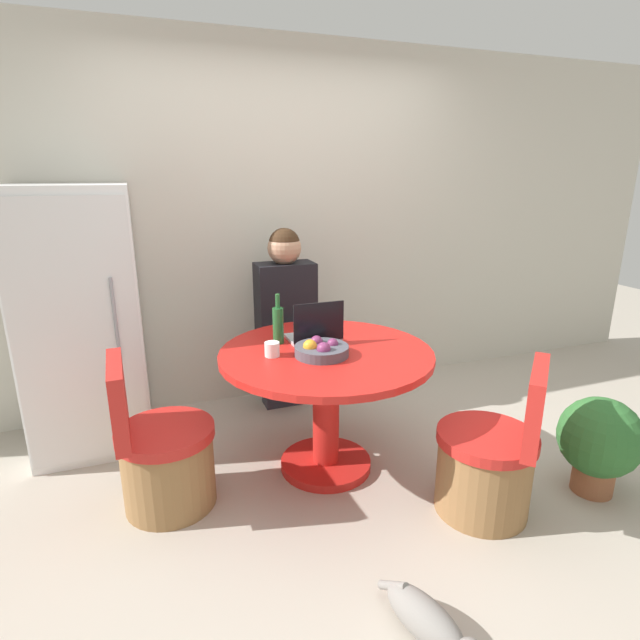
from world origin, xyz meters
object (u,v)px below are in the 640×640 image
Objects in this scene: fruit_bowl at (321,350)px; bottle at (278,324)px; person_seated at (284,312)px; cat at (428,621)px; refrigerator at (82,322)px; dining_table at (326,383)px; chair_left_side at (163,459)px; potted_plant at (599,440)px; chair_near_right_corner at (489,465)px; laptop at (315,332)px.

bottle is at bearing 119.87° from fruit_bowl.
bottle is (-0.21, -0.60, 0.11)m from person_seated.
refrigerator is at bearing -163.98° from cat.
refrigerator is 1.29m from person_seated.
dining_table is 1.44× the size of chair_left_side.
cat is at bearing -83.21° from bottle.
refrigerator is at bearing 149.50° from potted_plant.
cat is at bearing 88.86° from person_seated.
chair_near_right_corner reaches higher than cat.
dining_table is 0.84m from person_seated.
chair_left_side is 1.00× the size of chair_near_right_corner.
laptop is at bearing 90.32° from person_seated.
person_seated is (-0.64, 1.47, 0.48)m from chair_near_right_corner.
chair_near_right_corner is at bearing -45.74° from bottle.
person_seated is 2.07m from potted_plant.
fruit_bowl is (-0.05, -0.06, 0.23)m from dining_table.
refrigerator is 3.05m from potted_plant.
chair_left_side is 0.62× the size of person_seated.
refrigerator is 5.54× the size of fruit_bowl.
fruit_bowl is 1.33m from cat.
laptop is (0.91, 0.21, 0.53)m from chair_left_side.
fruit_bowl is at bearing -60.13° from bottle.
chair_left_side is at bearing -65.52° from refrigerator.
laptop is (-0.64, 0.84, 0.53)m from chair_near_right_corner.
fruit_bowl is at bearing 86.86° from person_seated.
person_seated is 4.57× the size of bottle.
person_seated is at bearing 162.98° from cat.
fruit_bowl reaches higher than potted_plant.
cat is (1.25, -2.00, -0.73)m from refrigerator.
dining_table reaches higher than potted_plant.
dining_table is 3.96× the size of laptop.
fruit_bowl is 0.54× the size of potted_plant.
chair_left_side is (0.38, -0.83, -0.55)m from refrigerator.
person_seated is 2.44× the size of potted_plant.
fruit_bowl is at bearing 154.01° from potted_plant.
chair_near_right_corner is at bearing 112.70° from cat.
dining_table is 1.29m from cat.
chair_left_side is 1.07m from laptop.
cat is at bearing -92.18° from dining_table.
potted_plant is at bearing 145.25° from laptop.
cat is at bearing -145.35° from chair_left_side.
fruit_bowl is at bearing -84.77° from chair_near_right_corner.
refrigerator is 1.22× the size of person_seated.
laptop reaches higher than chair_near_right_corner.
chair_near_right_corner is at bearing -37.12° from refrigerator.
fruit_bowl is (-0.05, -0.88, 0.03)m from person_seated.
chair_left_side is at bearing 43.03° from person_seated.
potted_plant is at bearing -29.11° from dining_table.
chair_left_side is 1.47m from cat.
dining_table is 0.25m from fruit_bowl.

